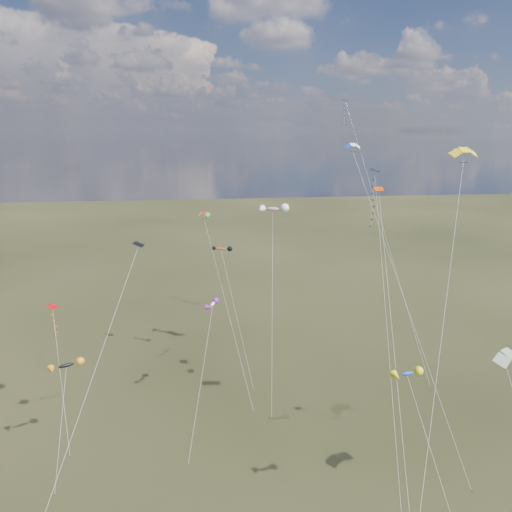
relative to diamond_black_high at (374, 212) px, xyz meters
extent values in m
plane|color=black|center=(-12.22, -11.62, -25.28)|extent=(400.00, 400.00, 0.00)
cube|color=black|center=(0.14, 0.99, 4.44)|extent=(1.21, 1.25, 0.35)
cylinder|color=silver|center=(-1.24, -8.61, -10.42)|extent=(2.79, 19.24, 29.74)
cube|color=#100D43|center=(4.01, 24.81, 13.18)|extent=(0.99, 0.99, 0.27)
cylinder|color=silver|center=(7.86, 14.83, -6.05)|extent=(7.73, 20.00, 38.47)
cube|color=#332316|center=(11.71, 4.84, -25.22)|extent=(0.10, 0.10, 0.12)
cube|color=black|center=(-24.81, -4.01, -1.86)|extent=(1.10, 1.16, 0.41)
cylinder|color=silver|center=(-29.18, -12.55, -13.57)|extent=(8.77, 17.10, 23.44)
cube|color=#BE010C|center=(-36.40, 5.09, -11.25)|extent=(1.30, 1.31, 0.31)
cylinder|color=silver|center=(-35.01, 0.74, -18.27)|extent=(2.81, 8.71, 14.05)
cube|color=#332316|center=(-33.62, -3.60, -25.22)|extent=(0.10, 0.10, 0.12)
cube|color=#E64302|center=(-0.08, -1.04, 2.67)|extent=(1.07, 1.03, 0.32)
cylinder|color=silver|center=(-2.02, -12.38, -11.31)|extent=(3.92, 22.70, 27.97)
cylinder|color=silver|center=(-0.14, -16.11, -9.20)|extent=(11.54, 18.72, 32.18)
cylinder|color=silver|center=(3.48, -1.94, -9.19)|extent=(6.05, 23.12, 32.21)
cube|color=#332316|center=(6.49, -13.49, -25.22)|extent=(0.10, 0.10, 0.12)
cylinder|color=silver|center=(-15.69, 9.04, -13.87)|extent=(5.33, 13.96, 22.83)
cube|color=#332316|center=(-13.04, 2.07, -25.22)|extent=(0.10, 0.10, 0.12)
ellipsoid|color=black|center=(-33.28, -2.34, -15.03)|extent=(3.24, 2.23, 0.92)
cylinder|color=silver|center=(-33.48, -5.67, -20.16)|extent=(0.42, 6.69, 10.27)
cube|color=#332316|center=(-33.68, -9.00, -25.22)|extent=(0.10, 0.10, 0.12)
ellipsoid|color=#E44A0F|center=(-16.06, 15.82, -7.66)|extent=(3.02, 1.93, 0.88)
cylinder|color=silver|center=(-14.24, 11.33, -16.47)|extent=(3.67, 9.00, 17.63)
cube|color=#332316|center=(-12.43, 6.84, -25.22)|extent=(0.10, 0.10, 0.12)
ellipsoid|color=white|center=(-17.71, 4.99, -11.77)|extent=(1.70, 2.34, 0.90)
cylinder|color=silver|center=(-19.36, -0.72, -18.53)|extent=(3.32, 11.43, 13.53)
cube|color=#332316|center=(-21.00, -6.42, -25.22)|extent=(0.10, 0.10, 0.12)
ellipsoid|color=red|center=(-8.67, 15.67, -2.05)|extent=(4.10, 2.81, 1.50)
cylinder|color=silver|center=(-9.84, 8.13, -13.67)|extent=(2.37, 15.10, 23.24)
cube|color=#332316|center=(-11.02, 0.59, -25.22)|extent=(0.10, 0.10, 0.12)
ellipsoid|color=#0E37A8|center=(-2.30, -15.35, -10.76)|extent=(2.43, 1.20, 0.84)
cylinder|color=silver|center=(-0.65, -19.04, -18.02)|extent=(3.33, 7.40, 14.53)
camera|label=1|loc=(-18.91, -47.26, 8.56)|focal=32.00mm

